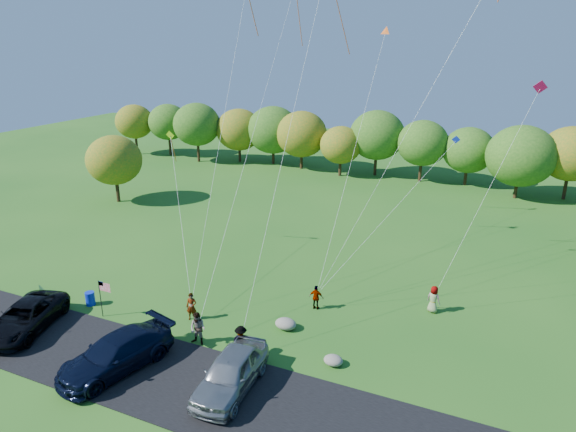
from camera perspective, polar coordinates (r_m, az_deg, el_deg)
name	(u,v)px	position (r m, az deg, el deg)	size (l,w,h in m)	color
ground	(200,335)	(30.79, -9.74, -12.88)	(140.00, 140.00, 0.00)	#225A19
asphalt_lane	(156,373)	(28.16, -14.43, -16.58)	(44.00, 6.00, 0.06)	black
treeline	(365,141)	(60.71, 8.50, 8.25)	(76.67, 27.95, 8.67)	#3D2816
minivan_dark	(25,317)	(33.95, -27.19, -9.98)	(2.69, 5.84, 1.62)	black
minivan_navy	(116,354)	(28.50, -18.58, -14.29)	(2.53, 6.21, 1.80)	black
minivan_silver	(231,372)	(25.93, -6.38, -16.88)	(2.21, 5.48, 1.87)	gray
flyer_a	(192,307)	(31.93, -10.67, -9.87)	(0.64, 0.42, 1.75)	#4C4C59
flyer_b	(198,329)	(29.51, -9.99, -12.23)	(0.94, 0.73, 1.93)	#4C4C59
flyer_c	(241,341)	(28.29, -5.24, -13.69)	(1.15, 0.66, 1.78)	#4C4C59
flyer_d	(316,297)	(32.61, 3.16, -9.02)	(0.94, 0.39, 1.60)	#4C4C59
flyer_e	(433,299)	(33.45, 15.86, -8.89)	(0.85, 0.56, 1.75)	#4C4C59
park_bench	(45,295)	(37.01, -25.36, -7.92)	(1.63, 0.89, 0.93)	#13341A
trash_barrel	(90,298)	(35.54, -21.13, -8.55)	(0.58, 0.58, 0.88)	#0D27C3
flag_assembly	(103,291)	(33.13, -19.89, -7.81)	(0.90, 0.58, 2.43)	black
boulder_near	(286,324)	(30.77, -0.26, -11.89)	(1.29, 1.01, 0.64)	gray
boulder_far	(333,360)	(27.94, 5.05, -15.68)	(1.03, 0.85, 0.53)	gray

